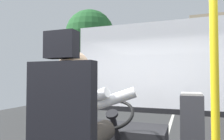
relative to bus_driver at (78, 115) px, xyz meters
name	(u,v)px	position (x,y,z in m)	size (l,w,h in m)	color
ground	(173,114)	(0.21, 9.12, -1.55)	(18.00, 44.00, 0.06)	#363636
bus_driver	(78,115)	(0.00, 0.00, 0.00)	(0.81, 0.55, 0.75)	#332D28
steering_console	(124,140)	(0.00, 1.20, -0.54)	(1.10, 0.97, 0.78)	black
handrail_pole	(214,65)	(0.92, -0.14, 0.36)	(0.04, 0.04, 2.23)	yellow
fare_box	(192,139)	(0.82, 0.76, -0.31)	(0.21, 0.26, 0.89)	#333338
windshield_panel	(148,77)	(0.21, 1.94, 0.29)	(2.50, 0.08, 1.48)	white
street_tree	(90,35)	(-4.26, 8.88, 2.67)	(2.73, 2.73, 5.61)	#4C3828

